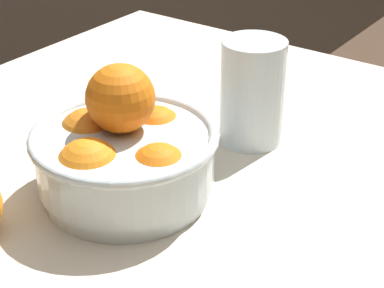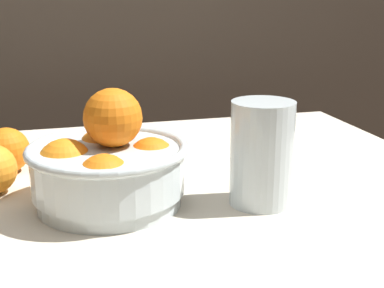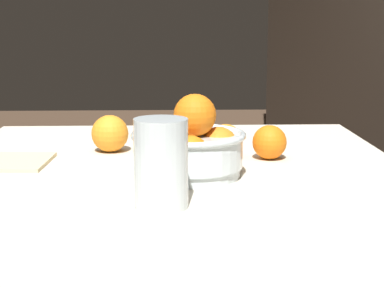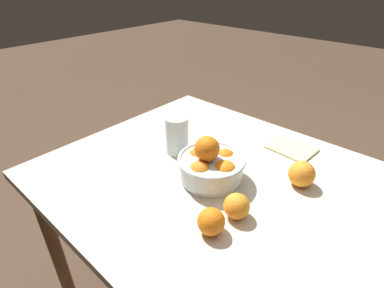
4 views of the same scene
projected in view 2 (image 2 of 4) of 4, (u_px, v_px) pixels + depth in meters
name	position (u px, v px, depth m)	size (l,w,h in m)	color
dining_table	(106.00, 272.00, 0.72)	(1.11, 0.92, 0.75)	beige
fruit_bowl	(108.00, 166.00, 0.70)	(0.21, 0.21, 0.15)	silver
juice_glass	(262.00, 158.00, 0.70)	(0.08, 0.08, 0.14)	#F4A314
orange_loose_front	(7.00, 150.00, 0.83)	(0.07, 0.07, 0.07)	orange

